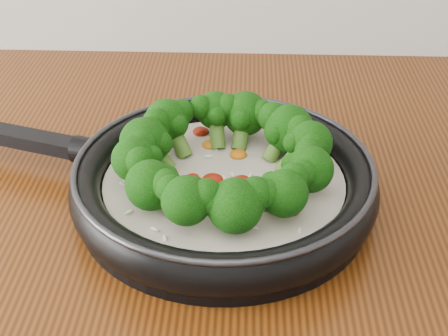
{
  "coord_description": "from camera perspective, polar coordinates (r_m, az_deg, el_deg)",
  "views": [
    {
      "loc": [
        0.16,
        0.45,
        1.34
      ],
      "look_at": [
        0.13,
        1.05,
        0.95
      ],
      "focal_mm": 51.56,
      "sensor_mm": 36.0,
      "label": 1
    }
  ],
  "objects": [
    {
      "name": "skillet",
      "position": [
        0.72,
        -0.25,
        -0.68
      ],
      "size": [
        0.56,
        0.43,
        0.1
      ],
      "color": "black",
      "rests_on": "counter"
    }
  ]
}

